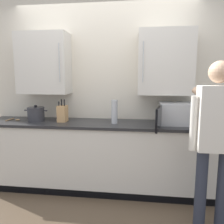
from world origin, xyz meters
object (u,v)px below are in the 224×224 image
object	(u,v)px
microwave_oven	(180,113)
person_figure	(215,133)
stock_pot	(36,114)
knife_block	(63,113)
wooden_spoon	(14,120)
thermos_flask	(114,112)

from	to	relation	value
microwave_oven	person_figure	world-z (taller)	person_figure
stock_pot	knife_block	bearing A→B (deg)	1.40
microwave_oven	wooden_spoon	xyz separation A→B (m)	(-2.23, -0.03, -0.13)
microwave_oven	stock_pot	distance (m)	1.90
thermos_flask	wooden_spoon	xyz separation A→B (m)	(-1.40, 0.03, -0.14)
thermos_flask	person_figure	xyz separation A→B (m)	(1.02, -0.67, -0.09)
microwave_oven	knife_block	world-z (taller)	knife_block
wooden_spoon	knife_block	size ratio (longest dim) A/B	0.60
wooden_spoon	person_figure	distance (m)	2.52
microwave_oven	stock_pot	bearing A→B (deg)	-178.79
stock_pot	knife_block	xyz separation A→B (m)	(0.37, 0.01, 0.02)
wooden_spoon	stock_pot	size ratio (longest dim) A/B	0.56
thermos_flask	wooden_spoon	bearing A→B (deg)	178.93
thermos_flask	knife_block	xyz separation A→B (m)	(-0.70, 0.03, -0.04)
knife_block	wooden_spoon	bearing A→B (deg)	-179.71
thermos_flask	microwave_oven	bearing A→B (deg)	4.18
wooden_spoon	microwave_oven	bearing A→B (deg)	0.89
stock_pot	person_figure	distance (m)	2.20
microwave_oven	thermos_flask	xyz separation A→B (m)	(-0.83, -0.06, 0.02)
wooden_spoon	knife_block	bearing A→B (deg)	0.29
thermos_flask	person_figure	world-z (taller)	person_figure
wooden_spoon	stock_pot	world-z (taller)	stock_pot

